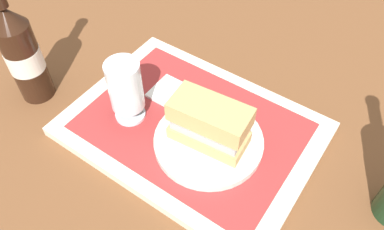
# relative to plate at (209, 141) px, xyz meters

# --- Properties ---
(ground_plane) EXTENTS (3.00, 3.00, 0.00)m
(ground_plane) POSITION_rel_plate_xyz_m (0.05, -0.02, -0.03)
(ground_plane) COLOR brown
(tray) EXTENTS (0.44, 0.32, 0.02)m
(tray) POSITION_rel_plate_xyz_m (0.05, -0.02, -0.02)
(tray) COLOR beige
(tray) RESTS_ON ground_plane
(placemat) EXTENTS (0.38, 0.27, 0.00)m
(placemat) POSITION_rel_plate_xyz_m (0.05, -0.02, -0.01)
(placemat) COLOR #9E2D2D
(placemat) RESTS_ON tray
(plate) EXTENTS (0.19, 0.19, 0.01)m
(plate) POSITION_rel_plate_xyz_m (0.00, 0.00, 0.00)
(plate) COLOR silver
(plate) RESTS_ON placemat
(sandwich) EXTENTS (0.14, 0.08, 0.08)m
(sandwich) POSITION_rel_plate_xyz_m (0.00, 0.00, 0.05)
(sandwich) COLOR tan
(sandwich) RESTS_ON plate
(beer_glass) EXTENTS (0.06, 0.06, 0.12)m
(beer_glass) POSITION_rel_plate_xyz_m (0.15, 0.03, 0.06)
(beer_glass) COLOR silver
(beer_glass) RESTS_ON placemat
(napkin_folded) EXTENTS (0.09, 0.07, 0.01)m
(napkin_folded) POSITION_rel_plate_xyz_m (0.12, -0.06, -0.00)
(napkin_folded) COLOR white
(napkin_folded) RESTS_ON placemat
(beer_bottle) EXTENTS (0.07, 0.07, 0.27)m
(beer_bottle) POSITION_rel_plate_xyz_m (0.36, 0.08, 0.08)
(beer_bottle) COLOR black
(beer_bottle) RESTS_ON ground_plane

